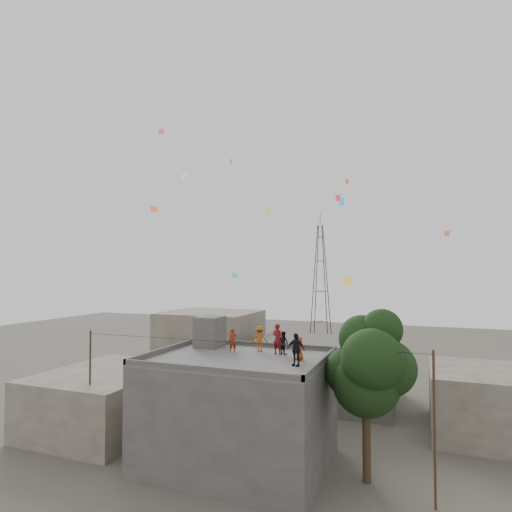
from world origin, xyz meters
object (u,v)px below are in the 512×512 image
Objects in this scene: person_red_adult at (278,339)px; tree at (369,366)px; stair_head_box at (210,332)px; person_dark_adult at (296,349)px; transmission_tower at (320,285)px.

tree is at bearing 178.39° from person_red_adult.
tree is at bearing -10.74° from stair_head_box.
stair_head_box is 0.22× the size of tree.
person_red_adult is at bearing 137.11° from person_dark_adult.
tree is at bearing 33.94° from person_dark_adult.
person_dark_adult is at bearing -157.88° from tree.
stair_head_box is 37.46m from transmission_tower.
transmission_tower is (-11.37, 39.40, 2.97)m from tree.
tree reaches higher than stair_head_box.
transmission_tower is 10.88× the size of person_red_adult.
person_dark_adult is at bearing -79.30° from transmission_tower.
stair_head_box reaches higher than person_red_adult.
person_red_adult is (-5.55, 1.21, 0.92)m from tree.
tree is 41.12m from transmission_tower.
stair_head_box is 10.80m from tree.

